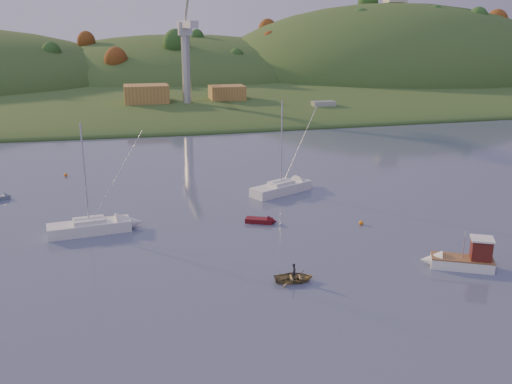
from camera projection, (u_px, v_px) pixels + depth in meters
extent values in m
cube|color=#2B431B|center=(153.00, 76.00, 247.51)|extent=(620.00, 220.00, 1.50)
ellipsoid|color=#2B431B|center=(165.00, 94.00, 186.90)|extent=(640.00, 150.00, 7.00)
ellipsoid|color=#2B431B|center=(181.00, 80.00, 231.08)|extent=(140.00, 120.00, 36.00)
ellipsoid|color=#2B431B|center=(390.00, 79.00, 236.03)|extent=(150.00, 130.00, 60.00)
cube|color=slate|center=(198.00, 107.00, 147.58)|extent=(42.00, 16.00, 2.40)
cube|color=#A46F36|center=(146.00, 94.00, 144.59)|extent=(11.00, 8.00, 4.80)
cube|color=#A46F36|center=(227.00, 93.00, 150.31)|extent=(9.00, 7.00, 4.00)
cylinder|color=#B7B7BC|center=(186.00, 68.00, 142.14)|extent=(2.20, 2.20, 18.00)
cube|color=#B7B7BC|center=(185.00, 29.00, 139.44)|extent=(3.20, 3.20, 3.20)
cube|color=#B7B7BC|center=(189.00, 24.00, 130.76)|extent=(1.80, 18.00, 1.60)
cube|color=#B7B7BC|center=(182.00, 24.00, 143.81)|extent=(1.80, 10.00, 1.60)
cube|color=white|center=(462.00, 263.00, 53.61)|extent=(5.92, 4.33, 1.01)
cone|color=white|center=(431.00, 260.00, 54.22)|extent=(2.66, 2.69, 2.02)
cube|color=brown|center=(462.00, 258.00, 53.46)|extent=(5.94, 4.37, 0.13)
cube|color=#531913|center=(481.00, 250.00, 52.83)|extent=(2.36, 2.31, 2.02)
cube|color=white|center=(482.00, 239.00, 52.52)|extent=(2.66, 2.61, 0.17)
cylinder|color=silver|center=(464.00, 245.00, 53.08)|extent=(0.10, 0.10, 2.69)
cube|color=silver|center=(89.00, 228.00, 62.62)|extent=(9.10, 3.76, 1.21)
cube|color=silver|center=(89.00, 222.00, 62.43)|extent=(3.54, 2.40, 0.77)
cylinder|color=silver|center=(85.00, 174.00, 60.87)|extent=(0.18, 0.18, 11.04)
cylinder|color=silver|center=(89.00, 220.00, 62.36)|extent=(3.52, 0.57, 0.12)
cylinder|color=silver|center=(89.00, 219.00, 62.33)|extent=(3.11, 0.75, 0.36)
cube|color=white|center=(281.00, 189.00, 77.33)|extent=(9.28, 6.47, 1.24)
cube|color=white|center=(281.00, 184.00, 77.14)|extent=(3.93, 3.33, 0.79)
cylinder|color=silver|center=(282.00, 143.00, 75.55)|extent=(0.18, 0.18, 11.28)
cylinder|color=silver|center=(281.00, 182.00, 77.07)|extent=(3.28, 1.73, 0.12)
cylinder|color=white|center=(281.00, 181.00, 77.04)|extent=(2.98, 1.74, 0.36)
imported|color=olive|center=(294.00, 278.00, 50.88)|extent=(3.78, 2.87, 0.74)
imported|color=black|center=(294.00, 274.00, 50.77)|extent=(0.40, 0.57, 1.47)
cube|color=#540C10|center=(259.00, 220.00, 65.94)|extent=(3.38, 2.44, 0.52)
cone|color=#540C10|center=(273.00, 221.00, 65.66)|extent=(1.52, 1.60, 1.26)
cone|color=slate|center=(8.00, 196.00, 75.07)|extent=(1.42, 1.54, 1.24)
cube|color=slate|center=(323.00, 111.00, 143.36)|extent=(13.38, 4.94, 1.71)
cube|color=#B7B7BC|center=(323.00, 106.00, 142.95)|extent=(5.75, 2.93, 2.28)
sphere|color=orange|center=(361.00, 223.00, 65.20)|extent=(0.50, 0.50, 0.50)
sphere|color=orange|center=(66.00, 175.00, 85.80)|extent=(0.50, 0.50, 0.50)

